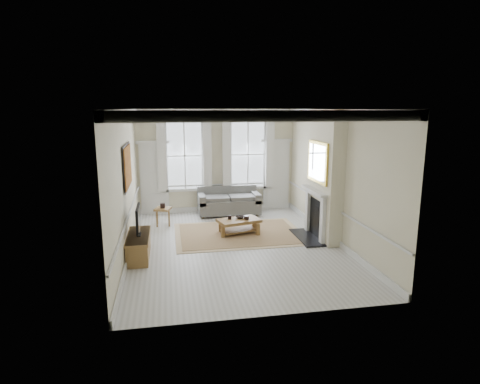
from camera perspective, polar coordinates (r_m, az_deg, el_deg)
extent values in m
plane|color=#B7B5AD|center=(10.28, -0.76, -7.57)|extent=(7.20, 7.20, 0.00)
plane|color=white|center=(9.70, -0.82, 11.73)|extent=(7.20, 7.20, 0.00)
plane|color=beige|center=(13.37, -3.36, 4.44)|extent=(5.20, 0.00, 5.20)
plane|color=beige|center=(9.77, -16.01, 1.25)|extent=(0.00, 7.20, 7.20)
plane|color=beige|center=(10.59, 13.24, 2.19)|extent=(0.00, 7.20, 7.20)
cube|color=silver|center=(13.33, -12.10, 1.78)|extent=(0.90, 0.08, 2.30)
cube|color=silver|center=(13.81, 5.17, 2.35)|extent=(0.90, 0.08, 2.30)
cube|color=#B6731F|center=(10.00, -15.73, 3.54)|extent=(0.05, 1.66, 1.06)
cube|color=beige|center=(10.70, 11.95, 2.35)|extent=(0.35, 1.70, 3.38)
cube|color=black|center=(10.95, 9.50, -6.38)|extent=(0.55, 1.50, 0.05)
cube|color=silver|center=(10.37, 11.68, -4.33)|extent=(0.10, 0.18, 1.15)
cube|color=silver|center=(11.36, 9.62, -2.82)|extent=(0.10, 0.18, 1.15)
cube|color=silver|center=(10.67, 10.49, 0.20)|extent=(0.20, 1.45, 0.06)
cube|color=black|center=(10.88, 10.81, -3.66)|extent=(0.02, 0.92, 1.00)
cube|color=gold|center=(10.57, 10.95, 4.19)|extent=(0.06, 1.26, 1.06)
cube|color=#5B5B59|center=(13.14, -1.61, -1.95)|extent=(1.98, 0.96, 0.45)
cube|color=#5B5B59|center=(13.42, -1.87, 0.03)|extent=(1.98, 0.20, 0.44)
cube|color=#5B5B59|center=(12.98, -5.51, -0.98)|extent=(0.20, 0.96, 0.30)
cube|color=#5B5B59|center=(13.24, 2.20, -0.67)|extent=(0.20, 0.96, 0.30)
cylinder|color=brown|center=(12.75, -5.23, -3.57)|extent=(0.06, 0.06, 0.08)
cylinder|color=brown|center=(13.70, 1.77, -2.44)|extent=(0.06, 0.06, 0.08)
cube|color=brown|center=(12.08, -10.93, -2.38)|extent=(0.54, 0.54, 0.06)
cube|color=brown|center=(11.99, -11.68, -3.82)|extent=(0.05, 0.05, 0.47)
cube|color=brown|center=(11.98, -10.10, -3.76)|extent=(0.05, 0.05, 0.47)
cube|color=brown|center=(12.31, -11.65, -3.41)|extent=(0.05, 0.05, 0.47)
cube|color=brown|center=(12.30, -10.11, -3.35)|extent=(0.05, 0.05, 0.47)
cube|color=#A78356|center=(11.16, -0.15, -5.92)|extent=(3.50, 2.60, 0.02)
cube|color=brown|center=(11.06, -0.16, -4.10)|extent=(1.25, 0.92, 0.08)
cube|color=brown|center=(10.83, -2.35, -5.61)|extent=(0.10, 0.10, 0.34)
cube|color=brown|center=(10.99, 2.43, -5.35)|extent=(0.10, 0.10, 0.34)
cube|color=brown|center=(11.26, -2.68, -4.93)|extent=(0.10, 0.10, 0.34)
cube|color=brown|center=(11.42, 1.93, -4.69)|extent=(0.10, 0.10, 0.34)
cylinder|color=black|center=(11.04, -1.48, -3.64)|extent=(0.10, 0.10, 0.10)
cylinder|color=black|center=(11.02, 0.92, -3.66)|extent=(0.14, 0.14, 0.10)
imported|color=black|center=(11.14, 0.01, -3.60)|extent=(0.32, 0.32, 0.06)
cube|color=brown|center=(9.73, -14.20, -7.44)|extent=(0.48, 1.49, 0.53)
cube|color=black|center=(9.64, -14.17, -5.86)|extent=(0.08, 0.30, 0.03)
cube|color=black|center=(9.53, -14.29, -3.62)|extent=(0.05, 0.90, 0.55)
cube|color=black|center=(9.53, -14.11, -3.62)|extent=(0.01, 0.83, 0.49)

